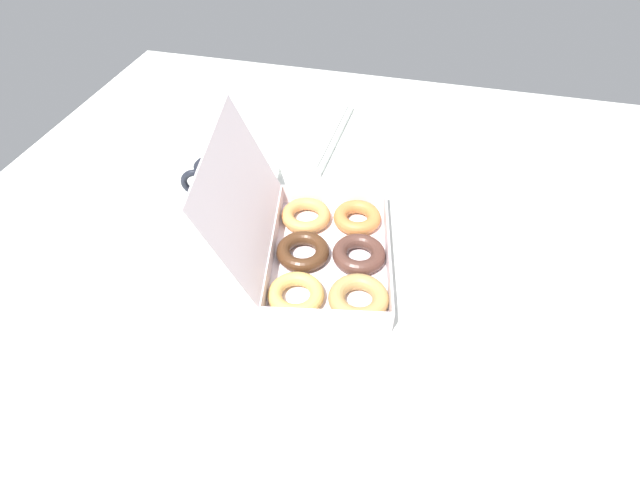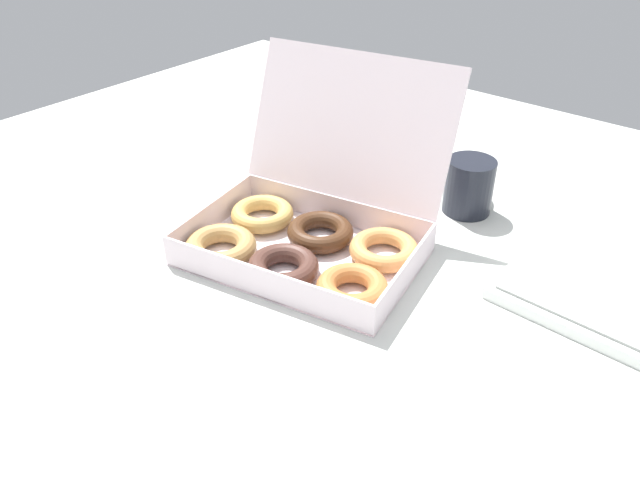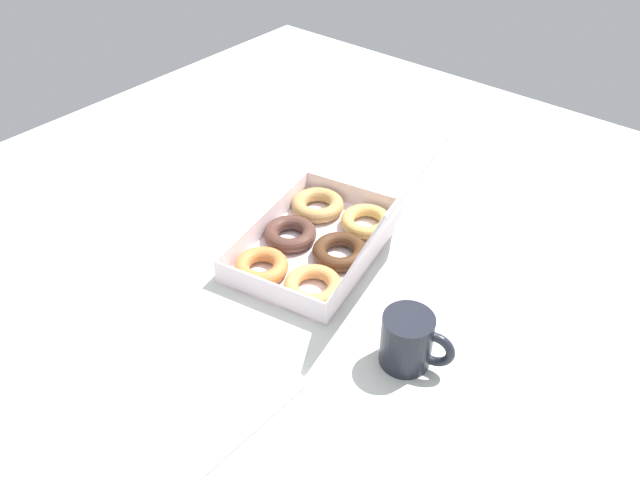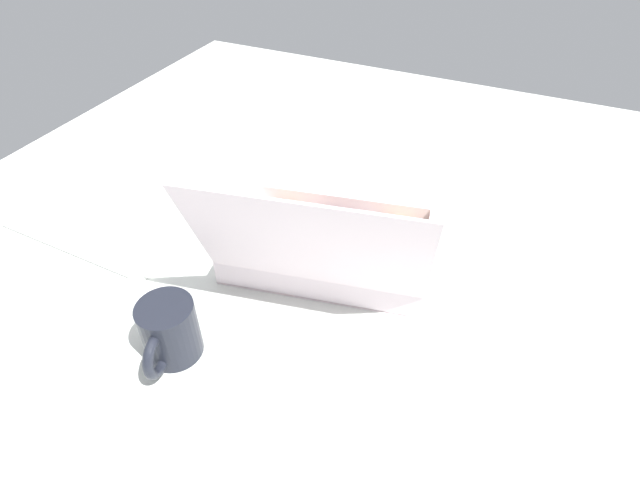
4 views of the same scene
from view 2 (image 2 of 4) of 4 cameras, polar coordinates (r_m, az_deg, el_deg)
name	(u,v)px [view 2 (image 2 of 4)]	position (r cm, az deg, el deg)	size (l,w,h in cm)	color
ground_plane	(281,259)	(101.97, -3.60, -1.79)	(180.00, 180.00, 2.00)	silver
donut_box	(306,235)	(99.81, -1.29, 0.47)	(41.59, 40.40, 27.75)	white
keyboard	(623,320)	(96.13, 25.95, -6.59)	(35.88, 15.85, 2.20)	white
coffee_mug	(470,185)	(114.17, 13.52, 4.96)	(8.59, 12.39, 9.94)	black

